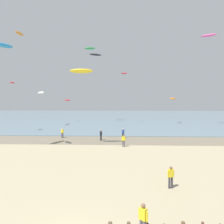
{
  "coord_description": "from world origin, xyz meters",
  "views": [
    {
      "loc": [
        2.3,
        -8.54,
        6.96
      ],
      "look_at": [
        1.53,
        12.69,
        5.46
      ],
      "focal_mm": 33.53,
      "sensor_mm": 36.0,
      "label": 1
    }
  ],
  "objects": [
    {
      "name": "kite_aloft_4",
      "position": [
        -11.97,
        48.41,
        6.22
      ],
      "size": [
        1.68,
        2.28,
        0.56
      ],
      "primitive_type": "ellipsoid",
      "rotation": [
        -0.34,
        0.0,
        4.23
      ],
      "color": "red"
    },
    {
      "name": "person_left_flank",
      "position": [
        2.89,
        20.55,
        0.92
      ],
      "size": [
        0.56,
        0.28,
        1.71
      ],
      "color": "#4C4C56",
      "rests_on": "ground"
    },
    {
      "name": "kite_aloft_2",
      "position": [
        -12.56,
        17.81,
        13.54
      ],
      "size": [
        2.29,
        3.14,
        0.57
      ],
      "primitive_type": "ellipsoid",
      "rotation": [
        -0.09,
        0.0,
        1.09
      ],
      "color": "#2384D1"
    },
    {
      "name": "kite_aloft_7",
      "position": [
        -5.25,
        44.96,
        19.3
      ],
      "size": [
        2.76,
        1.18,
        0.74
      ],
      "primitive_type": "ellipsoid",
      "rotation": [
        0.42,
        0.0,
        3.23
      ],
      "color": "green"
    },
    {
      "name": "kite_aloft_3",
      "position": [
        -2.92,
        20.11,
        10.55
      ],
      "size": [
        3.28,
        1.39,
        0.79
      ],
      "primitive_type": "ellipsoid",
      "rotation": [
        -0.3,
        0.0,
        0.08
      ],
      "color": "yellow"
    },
    {
      "name": "kite_aloft_11",
      "position": [
        -4.3,
        49.31,
        18.62
      ],
      "size": [
        3.66,
        2.68,
        0.74
      ],
      "primitive_type": "ellipsoid",
      "rotation": [
        -0.17,
        0.0,
        3.62
      ],
      "color": "black"
    },
    {
      "name": "person_right_flank",
      "position": [
        3.48,
        1.5,
        0.92
      ],
      "size": [
        0.44,
        0.41,
        1.71
      ],
      "color": "#4C4C56",
      "rests_on": "ground"
    },
    {
      "name": "person_mid_beach",
      "position": [
        -7.48,
        26.57,
        0.92
      ],
      "size": [
        0.54,
        0.33,
        1.71
      ],
      "color": "#4C4C56",
      "rests_on": "ground"
    },
    {
      "name": "person_by_waterline",
      "position": [
        2.91,
        26.7,
        0.92
      ],
      "size": [
        0.44,
        0.42,
        1.71
      ],
      "color": "#232328",
      "rests_on": "ground"
    },
    {
      "name": "kite_aloft_6",
      "position": [
        3.47,
        46.21,
        13.19
      ],
      "size": [
        1.94,
        1.63,
        0.49
      ],
      "primitive_type": "ellipsoid",
      "rotation": [
        0.35,
        0.0,
        2.54
      ],
      "color": "red"
    },
    {
      "name": "sea",
      "position": [
        0.0,
        63.21,
        0.05
      ],
      "size": [
        160.0,
        70.0,
        0.1
      ],
      "primitive_type": "cube",
      "color": "slate",
      "rests_on": "ground"
    },
    {
      "name": "kite_aloft_5",
      "position": [
        16.02,
        45.79,
        6.62
      ],
      "size": [
        2.51,
        2.87,
        0.7
      ],
      "primitive_type": "ellipsoid",
      "rotation": [
        0.3,
        0.0,
        0.92
      ],
      "color": "orange"
    },
    {
      "name": "kite_aloft_0",
      "position": [
        -18.35,
        31.22,
        9.77
      ],
      "size": [
        0.83,
        1.99,
        0.36
      ],
      "primitive_type": "ellipsoid",
      "rotation": [
        -0.07,
        0.0,
        4.81
      ],
      "color": "red"
    },
    {
      "name": "kite_aloft_8",
      "position": [
        22.29,
        40.24,
        20.86
      ],
      "size": [
        3.4,
        2.85,
        0.56
      ],
      "primitive_type": "ellipsoid",
      "rotation": [
        -0.02,
        0.0,
        2.53
      ],
      "color": "#E54C99"
    },
    {
      "name": "kite_aloft_10",
      "position": [
        -18.82,
        35.76,
        20.39
      ],
      "size": [
        1.1,
        3.11,
        0.66
      ],
      "primitive_type": "ellipsoid",
      "rotation": [
        0.17,
        0.0,
        1.58
      ],
      "color": "orange"
    },
    {
      "name": "person_far_down_beach",
      "position": [
        -0.69,
        24.68,
        0.92
      ],
      "size": [
        0.38,
        0.49,
        1.71
      ],
      "color": "#232328",
      "rests_on": "ground"
    },
    {
      "name": "kite_aloft_9",
      "position": [
        -8.58,
        20.14,
        7.6
      ],
      "size": [
        1.79,
        2.06,
        0.41
      ],
      "primitive_type": "ellipsoid",
      "rotation": [
        -0.14,
        0.0,
        2.22
      ],
      "color": "white"
    },
    {
      "name": "wet_sand_strip",
      "position": [
        0.0,
        24.85,
        0.0
      ],
      "size": [
        120.0,
        6.73,
        0.01
      ],
      "primitive_type": "cube",
      "color": "#7A6D59",
      "rests_on": "ground"
    },
    {
      "name": "person_trailing_behind",
      "position": [
        6.23,
        7.19,
        0.92
      ],
      "size": [
        0.55,
        0.32,
        1.71
      ],
      "color": "#383842",
      "rests_on": "ground"
    }
  ]
}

